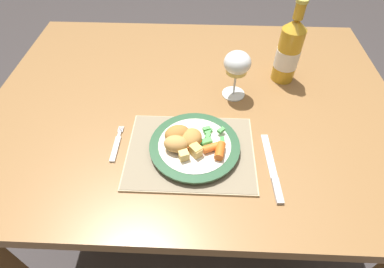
% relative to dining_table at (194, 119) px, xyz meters
% --- Properties ---
extents(ground_plane, '(6.00, 6.00, 0.00)m').
position_rel_dining_table_xyz_m(ground_plane, '(0.00, 0.00, -0.65)').
color(ground_plane, '#383333').
extents(dining_table, '(1.26, 0.94, 0.74)m').
position_rel_dining_table_xyz_m(dining_table, '(0.00, 0.00, 0.00)').
color(dining_table, olive).
rests_on(dining_table, ground).
extents(placemat, '(0.33, 0.26, 0.01)m').
position_rel_dining_table_xyz_m(placemat, '(0.00, -0.22, 0.09)').
color(placemat, tan).
rests_on(placemat, dining_table).
extents(dinner_plate, '(0.24, 0.24, 0.02)m').
position_rel_dining_table_xyz_m(dinner_plate, '(0.01, -0.21, 0.11)').
color(dinner_plate, silver).
rests_on(dinner_plate, placemat).
extents(breaded_croquettes, '(0.11, 0.09, 0.04)m').
position_rel_dining_table_xyz_m(breaded_croquettes, '(-0.02, -0.21, 0.13)').
color(breaded_croquettes, '#B77F3D').
rests_on(breaded_croquettes, dinner_plate).
extents(green_beans_pile, '(0.08, 0.06, 0.02)m').
position_rel_dining_table_xyz_m(green_beans_pile, '(0.05, -0.19, 0.12)').
color(green_beans_pile, '#4CA84C').
rests_on(green_beans_pile, dinner_plate).
extents(glazed_carrots, '(0.10, 0.07, 0.02)m').
position_rel_dining_table_xyz_m(glazed_carrots, '(0.05, -0.23, 0.13)').
color(glazed_carrots, orange).
rests_on(glazed_carrots, dinner_plate).
extents(fork, '(0.01, 0.13, 0.01)m').
position_rel_dining_table_xyz_m(fork, '(-0.20, -0.20, 0.09)').
color(fork, silver).
rests_on(fork, dining_table).
extents(table_knife, '(0.03, 0.21, 0.01)m').
position_rel_dining_table_xyz_m(table_knife, '(0.21, -0.27, 0.09)').
color(table_knife, silver).
rests_on(table_knife, dining_table).
extents(wine_glass, '(0.08, 0.08, 0.15)m').
position_rel_dining_table_xyz_m(wine_glass, '(0.13, 0.03, 0.20)').
color(wine_glass, silver).
rests_on(wine_glass, dining_table).
extents(bottle, '(0.07, 0.07, 0.27)m').
position_rel_dining_table_xyz_m(bottle, '(0.29, 0.12, 0.19)').
color(bottle, gold).
rests_on(bottle, dining_table).
extents(roast_potatoes, '(0.06, 0.05, 0.03)m').
position_rel_dining_table_xyz_m(roast_potatoes, '(0.01, -0.25, 0.13)').
color(roast_potatoes, '#E5BC66').
rests_on(roast_potatoes, dinner_plate).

